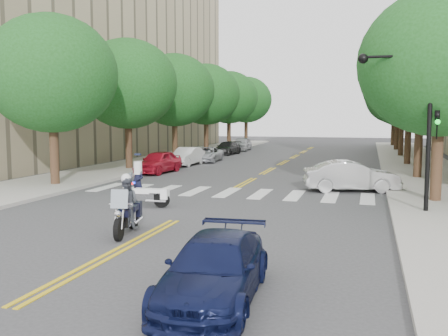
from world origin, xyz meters
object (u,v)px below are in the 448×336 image
at_px(motorcycle_parked, 148,195).
at_px(convertible, 351,176).
at_px(motorcycle_police, 127,207).
at_px(officer_standing, 138,183).
at_px(sedan_blue, 215,269).

distance_m(motorcycle_parked, convertible, 9.74).
bearing_deg(motorcycle_parked, motorcycle_police, -168.66).
xyz_separation_m(motorcycle_parked, convertible, (7.37, 6.37, 0.26)).
bearing_deg(officer_standing, convertible, 60.96).
height_order(motorcycle_parked, convertible, convertible).
xyz_separation_m(motorcycle_police, sedan_blue, (4.12, -4.44, -0.21)).
bearing_deg(sedan_blue, motorcycle_parked, 117.77).
xyz_separation_m(motorcycle_police, motorcycle_parked, (-1.27, 4.22, -0.35)).
xyz_separation_m(motorcycle_parked, sedan_blue, (5.38, -8.66, 0.15)).
distance_m(officer_standing, convertible, 9.90).
bearing_deg(motorcycle_police, officer_standing, -79.12).
bearing_deg(motorcycle_parked, officer_standing, 39.74).
bearing_deg(motorcycle_parked, sedan_blue, -153.50).
bearing_deg(sedan_blue, convertible, 78.36).
bearing_deg(convertible, motorcycle_parked, 116.78).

